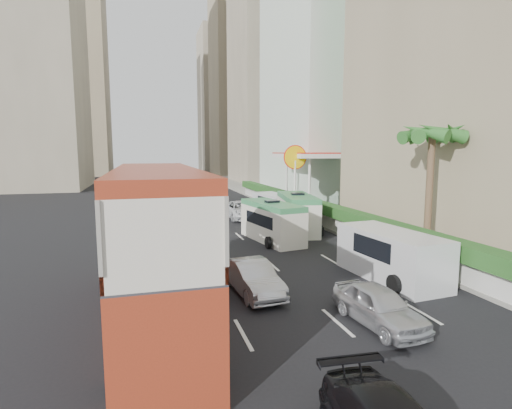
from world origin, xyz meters
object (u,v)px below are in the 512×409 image
object	(u,v)px
car_silver_lane_b	(378,324)
van_asset	(242,218)
palm_tree	(429,195)
double_decker_bus	(158,245)
panel_van_near	(391,255)
shell_station	(316,181)
panel_van_far	(274,205)
car_silver_lane_a	(253,293)
minibus_near	(272,222)
minibus_far	(297,213)

from	to	relation	value
car_silver_lane_b	van_asset	xyz separation A→B (m)	(0.62, 21.41, 0.00)
car_silver_lane_b	palm_tree	world-z (taller)	palm_tree
double_decker_bus	van_asset	size ratio (longest dim) A/B	2.12
panel_van_near	shell_station	world-z (taller)	shell_station
panel_van_far	palm_tree	distance (m)	15.75
car_silver_lane_b	shell_station	xyz separation A→B (m)	(9.20, 25.49, 2.75)
panel_van_far	palm_tree	bearing A→B (deg)	-84.59
car_silver_lane_a	palm_tree	size ratio (longest dim) A/B	0.62
car_silver_lane_b	minibus_near	size ratio (longest dim) A/B	0.68
panel_van_near	palm_tree	xyz separation A→B (m)	(3.82, 2.45, 2.32)
panel_van_near	palm_tree	distance (m)	5.10
minibus_near	palm_tree	world-z (taller)	palm_tree
car_silver_lane_a	panel_van_far	xyz separation A→B (m)	(6.73, 17.81, 0.98)
car_silver_lane_b	palm_tree	size ratio (longest dim) A/B	0.59
car_silver_lane_a	minibus_far	size ratio (longest dim) A/B	0.68
double_decker_bus	minibus_far	bearing A→B (deg)	51.63
panel_van_near	car_silver_lane_a	bearing A→B (deg)	176.49
car_silver_lane_b	double_decker_bus	bearing A→B (deg)	154.83
car_silver_lane_b	minibus_far	xyz separation A→B (m)	(3.09, 14.99, 1.30)
double_decker_bus	minibus_far	size ratio (longest dim) A/B	1.88
van_asset	car_silver_lane_a	bearing A→B (deg)	-104.46
minibus_near	panel_van_far	size ratio (longest dim) A/B	1.13
car_silver_lane_b	shell_station	distance (m)	27.24
double_decker_bus	panel_van_far	distance (m)	21.85
minibus_far	minibus_near	bearing A→B (deg)	-128.21
minibus_near	palm_tree	xyz separation A→B (m)	(6.53, -6.15, 2.16)
van_asset	minibus_near	size ratio (longest dim) A/B	0.94
panel_van_far	shell_station	xyz separation A→B (m)	(5.65, 3.82, 1.77)
minibus_far	palm_tree	distance (m)	9.58
car_silver_lane_a	shell_station	distance (m)	25.07
minibus_far	panel_van_near	bearing A→B (deg)	-79.51
panel_van_near	double_decker_bus	bearing A→B (deg)	-176.26
minibus_far	panel_van_near	xyz separation A→B (m)	(0.09, -10.95, -0.23)
panel_van_near	shell_station	size ratio (longest dim) A/B	0.67
double_decker_bus	minibus_near	bearing A→B (deg)	54.40
car_silver_lane_a	double_decker_bus	bearing A→B (deg)	-165.00
van_asset	panel_van_near	distance (m)	17.60
minibus_far	shell_station	world-z (taller)	shell_station
double_decker_bus	car_silver_lane_a	bearing A→B (deg)	20.78
panel_van_near	car_silver_lane_b	bearing A→B (deg)	-133.29
panel_van_near	panel_van_far	size ratio (longest dim) A/B	1.09
car_silver_lane_b	minibus_near	bearing A→B (deg)	82.82
double_decker_bus	shell_station	world-z (taller)	shell_station
double_decker_bus	car_silver_lane_b	xyz separation A→B (m)	(6.80, -2.49, -2.53)
panel_van_near	panel_van_far	bearing A→B (deg)	83.75
car_silver_lane_a	minibus_near	bearing A→B (deg)	61.65
car_silver_lane_b	panel_van_near	xyz separation A→B (m)	(3.18, 4.03, 1.06)
panel_van_far	palm_tree	world-z (taller)	palm_tree
panel_van_near	panel_van_far	world-z (taller)	panel_van_near
double_decker_bus	palm_tree	xyz separation A→B (m)	(13.80, 4.00, 0.85)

